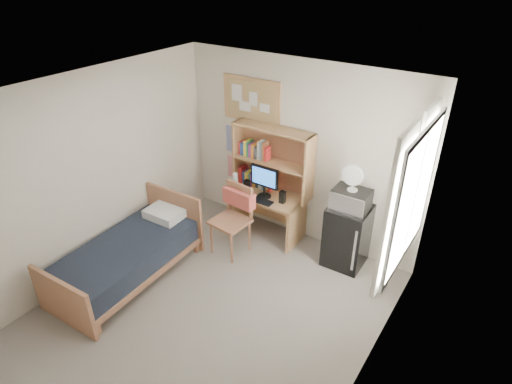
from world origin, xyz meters
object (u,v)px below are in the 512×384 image
Objects in this scene: desk_chair at (230,221)px; mini_fridge at (347,236)px; desk at (266,214)px; bulletin_board at (251,100)px; monitor at (264,183)px; speaker_right at (282,197)px; desk_fan at (354,179)px; microwave at (351,199)px; bed at (127,261)px; speaker_left at (247,186)px.

mini_fridge is (1.44, 0.68, -0.07)m from desk_chair.
desk is at bearing 80.25° from desk_chair.
desk_chair reaches higher than desk.
bulletin_board reaches higher than desk_chair.
monitor is 2.57× the size of speaker_right.
bulletin_board is at bearing 142.47° from monitor.
desk_fan is (1.27, 0.00, 0.97)m from desk.
desk_fan reaches higher than microwave.
monitor is at bearing 180.00° from speaker_right.
monitor is 0.33m from speaker_right.
desk is 1.22× the size of mini_fridge.
desk is (0.45, -0.28, -1.59)m from bulletin_board.
mini_fridge is 1.90× the size of monitor.
desk_chair is at bearing -128.72° from speaker_right.
monitor is at bearing -177.62° from mini_fridge.
mini_fridge is (1.72, -0.26, -1.48)m from bulletin_board.
microwave is at bearing 37.26° from bed.
desk_chair is 0.66m from speaker_left.
microwave is (1.57, 0.06, 0.25)m from speaker_left.
mini_fridge is at bearing 2.88° from speaker_left.
monitor is (0.17, 0.59, 0.39)m from desk_chair.
mini_fridge is 0.87m from desk_fan.
desk is 0.70m from desk_chair.
speaker_right is 1.11m from desk_fan.
desk_chair is (0.28, -0.94, -1.41)m from bulletin_board.
desk is at bearing 168.69° from speaker_right.
mini_fridge is 4.89× the size of speaker_right.
desk_fan reaches higher than speaker_left.
bulletin_board is 1.85m from desk_fan.
bed is at bearing -141.31° from mini_fridge.
desk_chair is at bearing -105.07° from desk.
speaker_left is (0.65, 1.78, 0.50)m from bed.
microwave is (1.27, 0.00, 0.67)m from desk.
bulletin_board is 1.72m from desk_chair.
desk_fan is at bearing -90.00° from mini_fridge.
desk_fan reaches higher than speaker_right.
monitor is at bearing -178.53° from microwave.
bulletin_board is 1.43m from speaker_right.
mini_fridge is 2.68× the size of desk_fan.
microwave reaches higher than desk_chair.
monitor is 1.33m from desk_fan.
monitor is 1.41× the size of desk_fan.
desk is 0.52m from speaker_left.
microwave is (0.00, -0.02, 0.57)m from mini_fridge.
mini_fridge is 0.47× the size of bed.
mini_fridge is 1.91× the size of microwave.
bulletin_board reaches higher than speaker_left.
bulletin_board reaches higher than microwave.
bulletin_board reaches higher than desk.
speaker_right is (0.30, -0.06, 0.42)m from desk.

